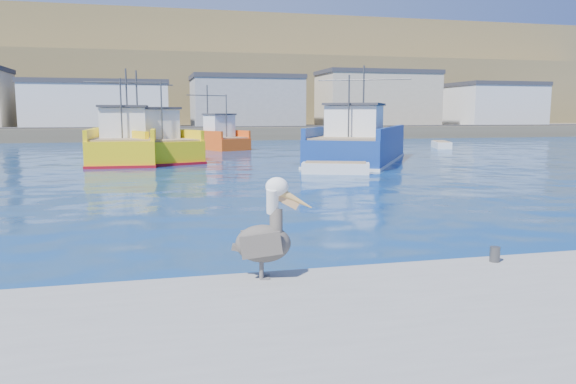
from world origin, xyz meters
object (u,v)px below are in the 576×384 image
object	(u,v)px
trawler_yellow_a	(127,145)
boat_orange	(214,138)
trawler_yellow_b	(146,145)
skiff_mid	(336,169)
pelican	(266,235)
skiff_far	(441,145)
trawler_blue	(359,145)

from	to	relation	value
trawler_yellow_a	boat_orange	distance (m)	14.17
boat_orange	trawler_yellow_b	bearing A→B (deg)	-118.60
trawler_yellow_b	skiff_mid	world-z (taller)	trawler_yellow_b
skiff_mid	pelican	bearing A→B (deg)	-111.85
trawler_yellow_b	skiff_far	world-z (taller)	trawler_yellow_b
trawler_yellow_b	skiff_mid	size ratio (longest dim) A/B	3.21
pelican	trawler_yellow_b	bearing A→B (deg)	93.85
trawler_yellow_b	trawler_blue	xyz separation A→B (m)	(14.55, -5.42, 0.10)
pelican	trawler_blue	bearing A→B (deg)	65.95
skiff_far	pelican	distance (m)	48.19
trawler_yellow_b	trawler_blue	bearing A→B (deg)	-20.44
trawler_yellow_a	skiff_mid	world-z (taller)	trawler_yellow_a
skiff_mid	pelican	size ratio (longest dim) A/B	2.23
trawler_yellow_b	pelican	world-z (taller)	trawler_yellow_b
trawler_yellow_a	trawler_blue	size ratio (longest dim) A/B	0.91
trawler_yellow_a	boat_orange	xyz separation A→B (m)	(7.63, 11.94, -0.10)
trawler_blue	skiff_mid	bearing A→B (deg)	-120.09
skiff_mid	trawler_yellow_b	bearing A→B (deg)	130.09
trawler_yellow_a	pelican	bearing A→B (deg)	-83.83
trawler_yellow_a	skiff_mid	size ratio (longest dim) A/B	3.30
trawler_yellow_b	boat_orange	bearing A→B (deg)	61.40
trawler_yellow_a	trawler_yellow_b	distance (m)	1.36
trawler_blue	skiff_far	distance (m)	18.85
boat_orange	pelican	distance (m)	44.81
trawler_blue	skiff_far	size ratio (longest dim) A/B	3.52
skiff_far	trawler_yellow_b	bearing A→B (deg)	-165.00
trawler_yellow_b	boat_orange	world-z (taller)	trawler_yellow_b
boat_orange	trawler_yellow_a	bearing A→B (deg)	-122.58
trawler_yellow_a	skiff_far	bearing A→B (deg)	14.99
trawler_blue	trawler_yellow_b	bearing A→B (deg)	159.56
boat_orange	skiff_far	bearing A→B (deg)	-10.47
trawler_yellow_b	boat_orange	distance (m)	13.20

